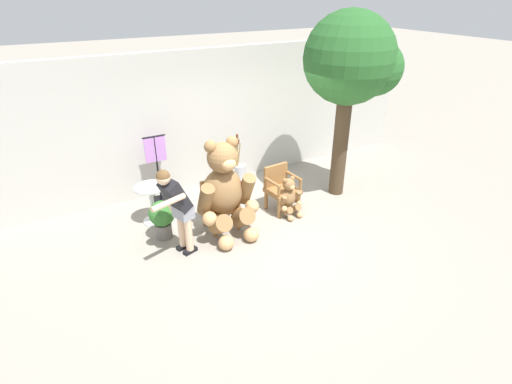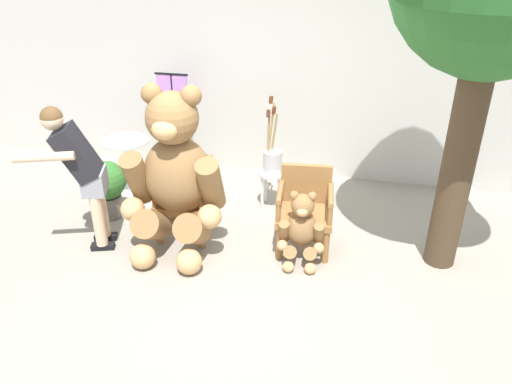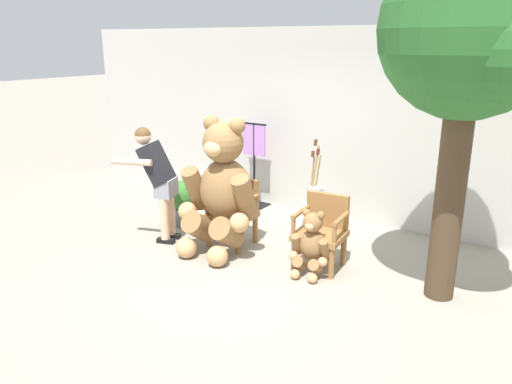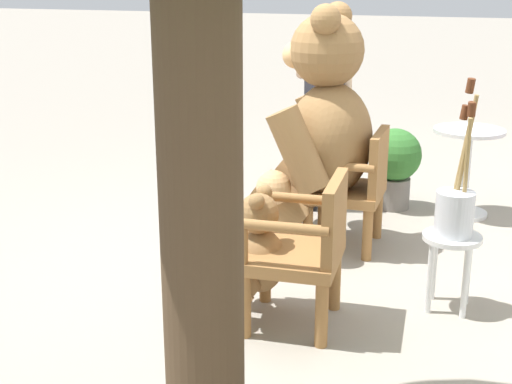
{
  "view_description": "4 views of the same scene",
  "coord_description": "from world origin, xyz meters",
  "px_view_note": "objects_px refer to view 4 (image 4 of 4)",
  "views": [
    {
      "loc": [
        -3.03,
        -5.07,
        3.86
      ],
      "look_at": [
        -0.24,
        -0.02,
        0.86
      ],
      "focal_mm": 28.0,
      "sensor_mm": 36.0,
      "label": 1
    },
    {
      "loc": [
        1.1,
        -3.81,
        3.0
      ],
      "look_at": [
        0.24,
        0.07,
        0.87
      ],
      "focal_mm": 35.0,
      "sensor_mm": 36.0,
      "label": 2
    },
    {
      "loc": [
        3.02,
        -4.42,
        2.59
      ],
      "look_at": [
        -0.25,
        0.52,
        0.8
      ],
      "focal_mm": 35.0,
      "sensor_mm": 36.0,
      "label": 3
    },
    {
      "loc": [
        4.15,
        1.6,
        1.9
      ],
      "look_at": [
        0.19,
        0.16,
        0.6
      ],
      "focal_mm": 50.0,
      "sensor_mm": 36.0,
      "label": 4
    }
  ],
  "objects_px": {
    "wooden_chair_left": "(354,185)",
    "brush_bucket": "(455,206)",
    "potted_plant": "(395,162)",
    "wooden_chair_right": "(303,247)",
    "teddy_bear_small": "(254,255)",
    "person_visitor": "(324,99)",
    "white_stool": "(451,252)",
    "round_side_table": "(467,162)",
    "teddy_bear_large": "(318,130)"
  },
  "relations": [
    {
      "from": "brush_bucket",
      "to": "round_side_table",
      "type": "bearing_deg",
      "value": -178.31
    },
    {
      "from": "wooden_chair_left",
      "to": "teddy_bear_small",
      "type": "bearing_deg",
      "value": -12.43
    },
    {
      "from": "wooden_chair_right",
      "to": "potted_plant",
      "type": "height_order",
      "value": "wooden_chair_right"
    },
    {
      "from": "round_side_table",
      "to": "teddy_bear_small",
      "type": "bearing_deg",
      "value": -23.34
    },
    {
      "from": "round_side_table",
      "to": "wooden_chair_left",
      "type": "bearing_deg",
      "value": -35.08
    },
    {
      "from": "white_stool",
      "to": "round_side_table",
      "type": "height_order",
      "value": "round_side_table"
    },
    {
      "from": "wooden_chair_left",
      "to": "wooden_chair_right",
      "type": "distance_m",
      "value": 1.27
    },
    {
      "from": "white_stool",
      "to": "teddy_bear_large",
      "type": "bearing_deg",
      "value": -127.53
    },
    {
      "from": "wooden_chair_right",
      "to": "person_visitor",
      "type": "distance_m",
      "value": 2.27
    },
    {
      "from": "white_stool",
      "to": "person_visitor",
      "type": "bearing_deg",
      "value": -144.11
    },
    {
      "from": "white_stool",
      "to": "brush_bucket",
      "type": "distance_m",
      "value": 0.28
    },
    {
      "from": "wooden_chair_right",
      "to": "teddy_bear_small",
      "type": "relative_size",
      "value": 1.11
    },
    {
      "from": "teddy_bear_large",
      "to": "teddy_bear_small",
      "type": "relative_size",
      "value": 2.23
    },
    {
      "from": "wooden_chair_left",
      "to": "round_side_table",
      "type": "bearing_deg",
      "value": 144.92
    },
    {
      "from": "wooden_chair_left",
      "to": "person_visitor",
      "type": "height_order",
      "value": "person_visitor"
    },
    {
      "from": "white_stool",
      "to": "brush_bucket",
      "type": "relative_size",
      "value": 0.51
    },
    {
      "from": "round_side_table",
      "to": "brush_bucket",
      "type": "bearing_deg",
      "value": 1.69
    },
    {
      "from": "wooden_chair_left",
      "to": "brush_bucket",
      "type": "height_order",
      "value": "brush_bucket"
    },
    {
      "from": "teddy_bear_large",
      "to": "white_stool",
      "type": "distance_m",
      "value": 1.38
    },
    {
      "from": "white_stool",
      "to": "round_side_table",
      "type": "distance_m",
      "value": 1.8
    },
    {
      "from": "teddy_bear_large",
      "to": "white_stool",
      "type": "xyz_separation_m",
      "value": [
        0.79,
        1.03,
        -0.49
      ]
    },
    {
      "from": "wooden_chair_left",
      "to": "teddy_bear_small",
      "type": "xyz_separation_m",
      "value": [
        1.28,
        -0.28,
        -0.08
      ]
    },
    {
      "from": "teddy_bear_small",
      "to": "white_stool",
      "type": "bearing_deg",
      "value": 115.32
    },
    {
      "from": "wooden_chair_left",
      "to": "brush_bucket",
      "type": "xyz_separation_m",
      "value": [
        0.79,
        0.76,
        0.17
      ]
    },
    {
      "from": "wooden_chair_right",
      "to": "brush_bucket",
      "type": "distance_m",
      "value": 0.91
    },
    {
      "from": "white_stool",
      "to": "brush_bucket",
      "type": "xyz_separation_m",
      "value": [
        -0.0,
        0.0,
        0.28
      ]
    },
    {
      "from": "white_stool",
      "to": "wooden_chair_left",
      "type": "bearing_deg",
      "value": -136.52
    },
    {
      "from": "wooden_chair_left",
      "to": "wooden_chair_right",
      "type": "relative_size",
      "value": 1.0
    },
    {
      "from": "teddy_bear_large",
      "to": "person_visitor",
      "type": "relative_size",
      "value": 1.12
    },
    {
      "from": "teddy_bear_small",
      "to": "person_visitor",
      "type": "relative_size",
      "value": 0.5
    },
    {
      "from": "wooden_chair_right",
      "to": "person_visitor",
      "type": "height_order",
      "value": "person_visitor"
    },
    {
      "from": "wooden_chair_left",
      "to": "potted_plant",
      "type": "distance_m",
      "value": 1.0
    },
    {
      "from": "wooden_chair_left",
      "to": "white_stool",
      "type": "bearing_deg",
      "value": 43.48
    },
    {
      "from": "wooden_chair_left",
      "to": "white_stool",
      "type": "distance_m",
      "value": 1.1
    },
    {
      "from": "wooden_chair_right",
      "to": "round_side_table",
      "type": "distance_m",
      "value": 2.38
    },
    {
      "from": "teddy_bear_large",
      "to": "teddy_bear_small",
      "type": "height_order",
      "value": "teddy_bear_large"
    },
    {
      "from": "white_stool",
      "to": "potted_plant",
      "type": "distance_m",
      "value": 1.89
    },
    {
      "from": "wooden_chair_right",
      "to": "wooden_chair_left",
      "type": "bearing_deg",
      "value": 179.99
    },
    {
      "from": "wooden_chair_right",
      "to": "teddy_bear_small",
      "type": "bearing_deg",
      "value": -88.11
    },
    {
      "from": "wooden_chair_left",
      "to": "potted_plant",
      "type": "bearing_deg",
      "value": 172.6
    },
    {
      "from": "wooden_chair_right",
      "to": "potted_plant",
      "type": "relative_size",
      "value": 1.26
    },
    {
      "from": "teddy_bear_small",
      "to": "round_side_table",
      "type": "bearing_deg",
      "value": 156.66
    },
    {
      "from": "brush_bucket",
      "to": "potted_plant",
      "type": "distance_m",
      "value": 1.91
    },
    {
      "from": "person_visitor",
      "to": "round_side_table",
      "type": "distance_m",
      "value": 1.27
    },
    {
      "from": "teddy_bear_small",
      "to": "potted_plant",
      "type": "bearing_deg",
      "value": 169.74
    },
    {
      "from": "wooden_chair_right",
      "to": "teddy_bear_large",
      "type": "height_order",
      "value": "teddy_bear_large"
    },
    {
      "from": "teddy_bear_large",
      "to": "person_visitor",
      "type": "height_order",
      "value": "teddy_bear_large"
    },
    {
      "from": "wooden_chair_left",
      "to": "round_side_table",
      "type": "distance_m",
      "value": 1.22
    },
    {
      "from": "person_visitor",
      "to": "white_stool",
      "type": "height_order",
      "value": "person_visitor"
    },
    {
      "from": "person_visitor",
      "to": "brush_bucket",
      "type": "distance_m",
      "value": 2.1
    }
  ]
}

